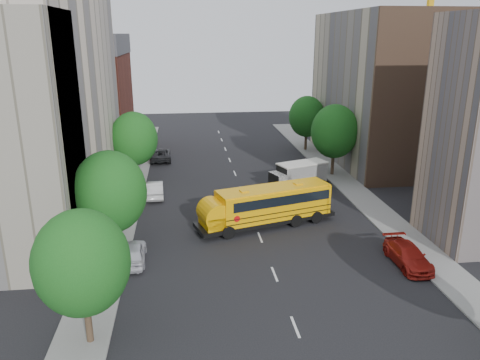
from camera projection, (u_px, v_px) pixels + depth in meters
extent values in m
plane|color=black|center=(256.00, 227.00, 39.11)|extent=(120.00, 120.00, 0.00)
cube|color=slate|center=(123.00, 211.00, 42.49)|extent=(3.00, 80.00, 0.12)
cube|color=slate|center=(366.00, 201.00, 45.16)|extent=(3.00, 80.00, 0.12)
cube|color=silver|center=(241.00, 190.00, 48.58)|extent=(0.15, 64.00, 0.01)
cube|color=beige|center=(37.00, 101.00, 39.70)|extent=(10.00, 26.00, 20.00)
cube|color=maroon|center=(89.00, 105.00, 61.58)|extent=(10.00, 15.00, 13.00)
cube|color=tan|center=(376.00, 89.00, 57.44)|extent=(10.00, 22.00, 18.00)
cube|color=brown|center=(420.00, 101.00, 47.03)|extent=(10.10, 0.30, 18.00)
cylinder|color=gold|center=(429.00, 18.00, 63.64)|extent=(1.00, 1.00, 35.00)
cylinder|color=#38281C|center=(88.00, 320.00, 24.17)|extent=(0.36, 0.36, 2.70)
ellipsoid|color=#144B14|center=(82.00, 263.00, 23.18)|extent=(4.80, 4.80, 5.52)
cylinder|color=#38281C|center=(114.00, 238.00, 33.61)|extent=(0.36, 0.36, 2.88)
ellipsoid|color=#144B14|center=(110.00, 192.00, 32.55)|extent=(5.12, 5.12, 5.89)
cylinder|color=#38281C|center=(136.00, 170.00, 50.66)|extent=(0.36, 0.36, 2.81)
ellipsoid|color=#144B14|center=(134.00, 139.00, 49.64)|extent=(4.99, 4.99, 5.74)
cylinder|color=#38281C|center=(333.00, 163.00, 53.20)|extent=(0.36, 0.36, 2.95)
ellipsoid|color=#144B14|center=(335.00, 131.00, 52.12)|extent=(5.25, 5.25, 6.04)
cylinder|color=#38281C|center=(306.00, 141.00, 64.60)|extent=(0.36, 0.36, 2.74)
ellipsoid|color=#144B14|center=(307.00, 117.00, 63.60)|extent=(4.86, 4.86, 5.59)
cube|color=black|center=(266.00, 219.00, 39.38)|extent=(12.28, 6.01, 0.32)
cube|color=#EFA504|center=(274.00, 202.00, 39.24)|extent=(10.01, 5.29, 2.46)
cube|color=#EFA504|center=(211.00, 221.00, 37.31)|extent=(2.55, 2.91, 1.07)
cube|color=black|center=(223.00, 204.00, 37.35)|extent=(1.21, 2.52, 1.29)
cube|color=#EFA504|center=(274.00, 188.00, 38.87)|extent=(9.95, 5.09, 0.15)
cube|color=black|center=(276.00, 196.00, 39.16)|extent=(9.20, 5.11, 0.80)
cube|color=black|center=(274.00, 212.00, 39.50)|extent=(10.03, 5.36, 0.06)
cube|color=black|center=(274.00, 207.00, 39.37)|extent=(10.03, 5.36, 0.06)
cube|color=#EFA504|center=(323.00, 195.00, 41.09)|extent=(0.91, 2.62, 2.46)
cube|color=#EFA504|center=(242.00, 191.00, 37.74)|extent=(0.80, 0.80, 0.11)
cube|color=#EFA504|center=(300.00, 183.00, 39.77)|extent=(0.80, 0.80, 0.11)
cylinder|color=#EFA504|center=(210.00, 214.00, 37.15)|extent=(2.85, 3.00, 2.25)
cylinder|color=red|center=(235.00, 220.00, 36.50)|extent=(0.53, 0.19, 0.54)
cylinder|color=black|center=(226.00, 233.00, 36.63)|extent=(1.12, 0.61, 1.07)
cylinder|color=black|center=(214.00, 221.00, 38.98)|extent=(1.12, 0.61, 1.07)
cylinder|color=black|center=(298.00, 221.00, 39.11)|extent=(1.12, 0.61, 1.07)
cylinder|color=black|center=(283.00, 210.00, 41.46)|extent=(1.12, 0.61, 1.07)
cylinder|color=black|center=(320.00, 217.00, 39.92)|extent=(1.12, 0.61, 1.07)
cylinder|color=black|center=(304.00, 207.00, 42.27)|extent=(1.12, 0.61, 1.07)
cube|color=black|center=(298.00, 184.00, 48.71)|extent=(6.86, 4.29, 0.33)
cube|color=white|center=(302.00, 173.00, 48.61)|extent=(5.40, 3.66, 1.95)
cube|color=white|center=(278.00, 179.00, 47.43)|extent=(2.14, 2.46, 1.30)
cube|color=silver|center=(303.00, 163.00, 48.30)|extent=(5.64, 3.84, 0.13)
cylinder|color=black|center=(284.00, 191.00, 46.78)|extent=(0.95, 0.57, 0.91)
cylinder|color=black|center=(272.00, 185.00, 48.62)|extent=(0.95, 0.57, 0.91)
cylinder|color=black|center=(305.00, 187.00, 47.91)|extent=(0.95, 0.57, 0.91)
cylinder|color=black|center=(293.00, 181.00, 49.75)|extent=(0.95, 0.57, 0.91)
cylinder|color=black|center=(324.00, 184.00, 48.95)|extent=(0.95, 0.57, 0.91)
cylinder|color=black|center=(312.00, 178.00, 50.80)|extent=(0.95, 0.57, 0.91)
imported|color=silver|center=(133.00, 253.00, 32.95)|extent=(1.85, 4.41, 1.49)
imported|color=silver|center=(155.00, 189.00, 46.32)|extent=(1.89, 4.81, 1.56)
imported|color=black|center=(160.00, 154.00, 59.61)|extent=(2.82, 5.70, 1.56)
imported|color=maroon|center=(408.00, 255.00, 32.62)|extent=(2.04, 4.97, 1.44)
imported|color=#303B55|center=(315.00, 164.00, 55.33)|extent=(1.70, 4.10, 1.39)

